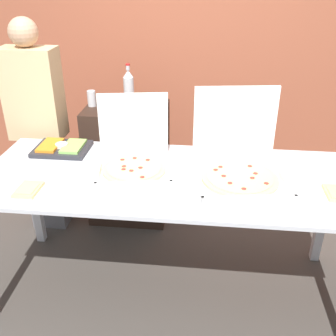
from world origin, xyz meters
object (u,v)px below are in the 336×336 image
(pizza_box_near_right, at_px, (134,158))
(person_guest_plaid, at_px, (39,127))
(pizza_box_near_left, at_px, (239,164))
(veggie_tray, at_px, (62,148))
(paper_plate_front_left, at_px, (28,190))
(soda_can_colored, at_px, (155,105))
(soda_bottle, at_px, (129,87))
(soda_can_silver, at_px, (92,98))

(pizza_box_near_right, distance_m, person_guest_plaid, 1.04)
(pizza_box_near_left, distance_m, veggie_tray, 1.18)
(pizza_box_near_right, height_order, person_guest_plaid, person_guest_plaid)
(paper_plate_front_left, bearing_deg, soda_can_colored, 61.20)
(pizza_box_near_left, xyz_separation_m, soda_bottle, (-0.82, 0.92, 0.17))
(pizza_box_near_left, relative_size, soda_can_colored, 4.67)
(soda_can_silver, xyz_separation_m, soda_can_colored, (0.52, -0.11, 0.00))
(paper_plate_front_left, bearing_deg, veggie_tray, 90.13)
(paper_plate_front_left, bearing_deg, soda_can_silver, 87.66)
(pizza_box_near_left, relative_size, person_guest_plaid, 0.35)
(pizza_box_near_left, bearing_deg, soda_can_colored, 120.58)
(pizza_box_near_left, bearing_deg, veggie_tray, 159.91)
(soda_can_silver, bearing_deg, pizza_box_near_left, -37.29)
(pizza_box_near_right, bearing_deg, pizza_box_near_left, -13.20)
(soda_can_silver, bearing_deg, paper_plate_front_left, -92.34)
(soda_bottle, bearing_deg, veggie_tray, -116.29)
(pizza_box_near_right, height_order, paper_plate_front_left, pizza_box_near_right)
(paper_plate_front_left, relative_size, soda_bottle, 0.63)
(pizza_box_near_right, height_order, soda_can_silver, pizza_box_near_right)
(pizza_box_near_left, distance_m, soda_bottle, 1.24)
(pizza_box_near_right, relative_size, soda_bottle, 1.59)
(pizza_box_near_right, bearing_deg, soda_bottle, 93.07)
(veggie_tray, bearing_deg, soda_bottle, 63.71)
(soda_can_silver, relative_size, soda_can_colored, 1.00)
(soda_bottle, bearing_deg, person_guest_plaid, -155.73)
(paper_plate_front_left, xyz_separation_m, veggie_tray, (-0.00, 0.54, 0.01))
(pizza_box_near_left, height_order, pizza_box_near_right, pizza_box_near_left)
(paper_plate_front_left, bearing_deg, pizza_box_near_right, 32.18)
(pizza_box_near_left, bearing_deg, paper_plate_front_left, -173.67)
(pizza_box_near_left, xyz_separation_m, soda_can_colored, (-0.59, 0.73, 0.10))
(veggie_tray, height_order, soda_can_colored, soda_can_colored)
(soda_bottle, bearing_deg, paper_plate_front_left, -105.25)
(paper_plate_front_left, relative_size, soda_can_colored, 1.63)
(soda_can_silver, bearing_deg, soda_can_colored, -11.70)
(person_guest_plaid, bearing_deg, pizza_box_near_left, 157.06)
(paper_plate_front_left, height_order, soda_can_colored, soda_can_colored)
(soda_can_colored, height_order, person_guest_plaid, person_guest_plaid)
(paper_plate_front_left, height_order, person_guest_plaid, person_guest_plaid)
(pizza_box_near_left, relative_size, paper_plate_front_left, 2.86)
(pizza_box_near_right, xyz_separation_m, soda_can_colored, (0.04, 0.70, 0.10))
(paper_plate_front_left, relative_size, person_guest_plaid, 0.12)
(pizza_box_near_left, height_order, soda_can_colored, pizza_box_near_left)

